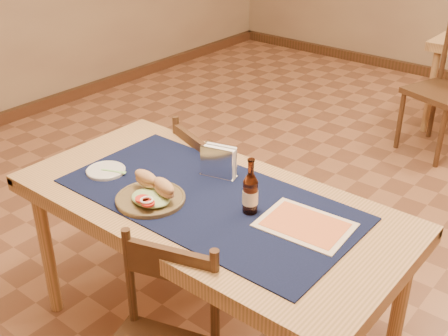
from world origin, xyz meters
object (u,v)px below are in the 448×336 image
Objects in this scene: main_table at (208,217)px; beer_bottle at (250,193)px; chair_main_far at (217,194)px; sandwich_plate at (152,195)px; napkin_holder at (219,162)px.

beer_bottle is at bearing 7.43° from main_table.
beer_bottle reaches higher than main_table.
beer_bottle is (0.53, -0.43, 0.40)m from chair_main_far.
sandwich_plate is at bearing -73.53° from chair_main_far.
chair_main_far is 5.03× the size of napkin_holder.
sandwich_plate is at bearing -152.06° from beer_bottle.
chair_main_far is at bearing 106.47° from sandwich_plate.
beer_bottle is at bearing -27.78° from napkin_holder.
napkin_holder is (0.25, -0.29, 0.39)m from chair_main_far.
beer_bottle is at bearing -39.47° from chair_main_far.
main_table is 1.91× the size of chair_main_far.
chair_main_far is (-0.34, 0.46, -0.23)m from main_table.
main_table is 5.79× the size of sandwich_plate.
beer_bottle is 0.31m from napkin_holder.
beer_bottle reaches higher than chair_main_far.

